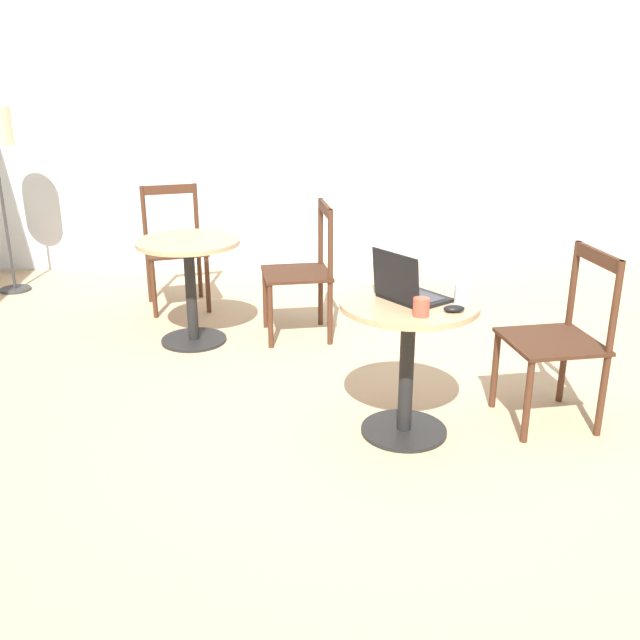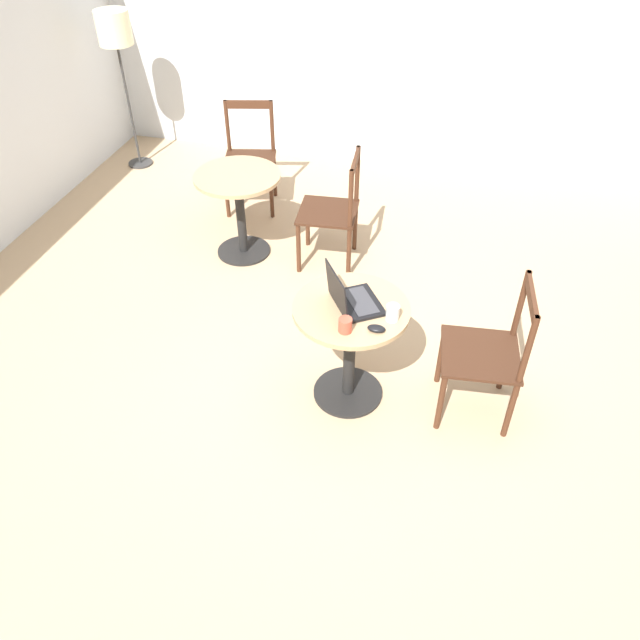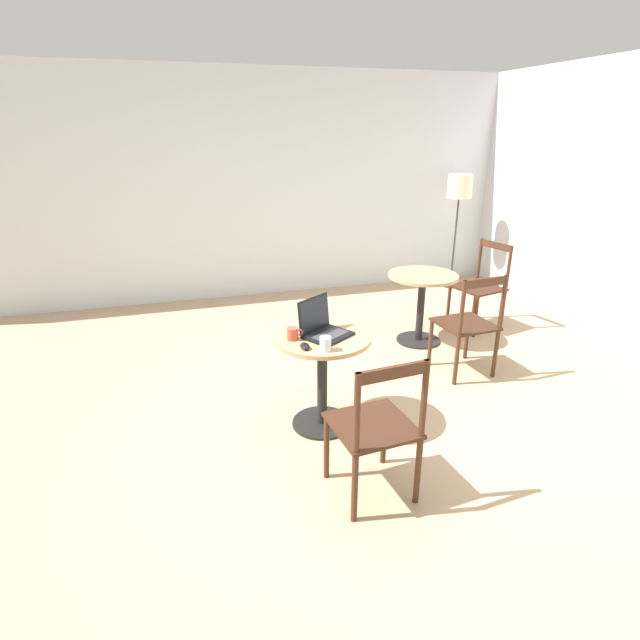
# 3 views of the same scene
# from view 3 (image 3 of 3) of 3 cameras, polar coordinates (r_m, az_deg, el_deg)

# --- Properties ---
(ground_plane) EXTENTS (16.00, 16.00, 0.00)m
(ground_plane) POSITION_cam_3_polar(r_m,az_deg,el_deg) (3.76, 2.26, -11.70)
(ground_plane) COLOR tan
(wall_back) EXTENTS (9.40, 0.06, 2.70)m
(wall_back) POSITION_cam_3_polar(r_m,az_deg,el_deg) (6.34, -7.23, 14.77)
(wall_back) COLOR silver
(wall_back) RESTS_ON ground_plane
(cafe_table_near) EXTENTS (0.68, 0.68, 0.71)m
(cafe_table_near) POSITION_cam_3_polar(r_m,az_deg,el_deg) (3.50, 0.26, -4.74)
(cafe_table_near) COLOR black
(cafe_table_near) RESTS_ON ground_plane
(cafe_table_mid) EXTENTS (0.68, 0.68, 0.71)m
(cafe_table_mid) POSITION_cam_3_polar(r_m,az_deg,el_deg) (5.02, 11.55, 3.00)
(cafe_table_mid) COLOR black
(cafe_table_mid) RESTS_ON ground_plane
(chair_near_front) EXTENTS (0.49, 0.49, 0.92)m
(chair_near_front) POSITION_cam_3_polar(r_m,az_deg,el_deg) (2.90, 6.41, -12.18)
(chair_near_front) COLOR #472819
(chair_near_front) RESTS_ON ground_plane
(chair_mid_right) EXTENTS (0.54, 0.54, 0.92)m
(chair_mid_right) POSITION_cam_3_polar(r_m,az_deg,el_deg) (5.60, 17.91, 3.69)
(chair_mid_right) COLOR #472819
(chair_mid_right) RESTS_ON ground_plane
(chair_mid_front) EXTENTS (0.48, 0.48, 0.92)m
(chair_mid_front) POSITION_cam_3_polar(r_m,az_deg,el_deg) (4.46, 16.58, -0.54)
(chair_mid_front) COLOR #472819
(chair_mid_front) RESTS_ON ground_plane
(floor_lamp) EXTENTS (0.31, 0.31, 1.48)m
(floor_lamp) POSITION_cam_3_polar(r_m,az_deg,el_deg) (6.85, 15.65, 13.93)
(floor_lamp) COLOR #333333
(floor_lamp) RESTS_ON ground_plane
(laptop) EXTENTS (0.40, 0.39, 0.25)m
(laptop) POSITION_cam_3_polar(r_m,az_deg,el_deg) (3.41, 0.40, -0.93)
(laptop) COLOR black
(laptop) RESTS_ON cafe_table_near
(mouse) EXTENTS (0.06, 0.10, 0.03)m
(mouse) POSITION_cam_3_polar(r_m,az_deg,el_deg) (3.22, -1.73, -3.01)
(mouse) COLOR black
(mouse) RESTS_ON cafe_table_near
(mug) EXTENTS (0.11, 0.07, 0.08)m
(mug) POSITION_cam_3_polar(r_m,az_deg,el_deg) (3.35, -3.12, -1.57)
(mug) COLOR #C64C38
(mug) RESTS_ON cafe_table_near
(drinking_glass) EXTENTS (0.07, 0.07, 0.09)m
(drinking_glass) POSITION_cam_3_polar(r_m,az_deg,el_deg) (3.18, 0.62, -2.74)
(drinking_glass) COLOR silver
(drinking_glass) RESTS_ON cafe_table_near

